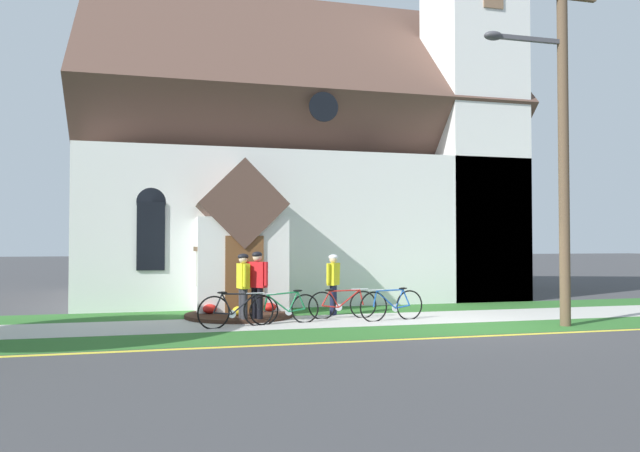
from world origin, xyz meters
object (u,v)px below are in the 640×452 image
bicycle_yellow (392,305)px  bicycle_blue (236,310)px  roadside_conifer (451,174)px  cyclist_in_yellow_jersey (333,280)px  utility_pole (559,111)px  church_sign (238,269)px  cyclist_in_white_jersey (243,282)px  cyclist_in_orange_jersey (257,281)px  bicycle_red (342,304)px  bicycle_white (285,308)px

bicycle_yellow → bicycle_blue: 3.85m
roadside_conifer → cyclist_in_yellow_jersey: bearing=-133.5°
bicycle_yellow → utility_pole: utility_pole is taller
bicycle_yellow → bicycle_blue: bearing=-176.8°
church_sign → cyclist_in_white_jersey: church_sign is taller
bicycle_blue → cyclist_in_orange_jersey: (0.56, 0.63, 0.62)m
cyclist_in_orange_jersey → bicycle_red: bearing=7.0°
bicycle_red → cyclist_in_yellow_jersey: cyclist_in_yellow_jersey is taller
bicycle_white → cyclist_in_orange_jersey: cyclist_in_orange_jersey is taller
cyclist_in_white_jersey → roadside_conifer: (9.70, 8.47, 3.81)m
cyclist_in_white_jersey → roadside_conifer: 13.43m
bicycle_red → cyclist_in_yellow_jersey: (-0.04, 0.72, 0.57)m
bicycle_blue → cyclist_in_yellow_jersey: cyclist_in_yellow_jersey is taller
church_sign → roadside_conifer: roadside_conifer is taller
church_sign → bicycle_white: (0.91, -1.80, -0.87)m
church_sign → bicycle_blue: church_sign is taller
bicycle_yellow → cyclist_in_yellow_jersey: (-1.11, 1.40, 0.55)m
bicycle_blue → bicycle_white: 1.23m
bicycle_white → cyclist_in_orange_jersey: 0.95m
church_sign → bicycle_red: 2.91m
cyclist_in_yellow_jersey → roadside_conifer: roadside_conifer is taller
church_sign → cyclist_in_white_jersey: 1.41m
cyclist_in_white_jersey → cyclist_in_yellow_jersey: (2.49, 0.88, -0.04)m
bicycle_red → roadside_conifer: (7.17, 8.30, 4.41)m
church_sign → bicycle_blue: (-0.27, -2.11, -0.84)m
bicycle_yellow → cyclist_in_yellow_jersey: size_ratio=1.09×
church_sign → utility_pole: utility_pole is taller
bicycle_yellow → cyclist_in_white_jersey: cyclist_in_white_jersey is taller
cyclist_in_orange_jersey → cyclist_in_white_jersey: bearing=162.1°
bicycle_yellow → cyclist_in_yellow_jersey: bearing=128.5°
cyclist_in_orange_jersey → roadside_conifer: 13.25m
bicycle_blue → cyclist_in_yellow_jersey: size_ratio=1.11×
utility_pole → church_sign: bearing=151.9°
cyclist_in_yellow_jersey → utility_pole: 6.91m
bicycle_blue → cyclist_in_yellow_jersey: (2.73, 1.62, 0.54)m
bicycle_white → cyclist_in_white_jersey: cyclist_in_white_jersey is taller
utility_pole → roadside_conifer: bearing=76.3°
cyclist_in_yellow_jersey → cyclist_in_orange_jersey: bearing=-155.5°
bicycle_yellow → utility_pole: (3.45, -1.85, 4.59)m
bicycle_blue → roadside_conifer: size_ratio=0.23×
church_sign → cyclist_in_yellow_jersey: size_ratio=1.43×
bicycle_red → bicycle_yellow: size_ratio=1.02×
roadside_conifer → cyclist_in_orange_jersey: bearing=-137.6°
bicycle_blue → cyclist_in_orange_jersey: cyclist_in_orange_jersey is taller
utility_pole → bicycle_blue: bearing=167.4°
cyclist_in_white_jersey → utility_pole: size_ratio=0.18×
church_sign → cyclist_in_yellow_jersey: (2.46, -0.50, -0.30)m
bicycle_yellow → bicycle_white: size_ratio=1.02×
bicycle_blue → roadside_conifer: (9.94, 9.20, 4.39)m
cyclist_in_white_jersey → bicycle_red: bearing=3.8°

